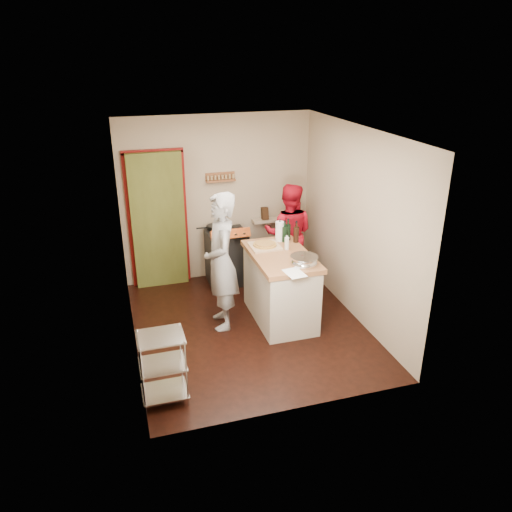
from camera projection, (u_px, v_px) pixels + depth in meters
The scene contains 10 objects.
floor at pixel (249, 326), 6.78m from camera, with size 3.50×3.50×0.00m, color black.
back_wall at pixel (177, 212), 7.74m from camera, with size 3.00×0.44×2.60m.
left_wall at pixel (126, 249), 5.87m from camera, with size 0.04×3.50×2.60m, color gray.
right_wall at pixel (356, 225), 6.67m from camera, with size 0.04×3.50×2.60m, color gray.
ceiling at pixel (248, 130), 5.76m from camera, with size 3.00×3.50×0.02m, color white.
stove at pixel (227, 256), 7.87m from camera, with size 0.60×0.63×1.00m.
wire_shelving at pixel (163, 365), 5.21m from camera, with size 0.48×0.40×0.80m.
island at pixel (281, 285), 6.78m from camera, with size 0.76×1.42×1.28m.
person_stripe at pixel (221, 262), 6.47m from camera, with size 0.67×0.44×1.85m, color #B8B7BC.
person_red at pixel (289, 234), 7.79m from camera, with size 0.78×0.61×1.60m, color #B80C1F.
Camera 1 is at (-1.60, -5.65, 3.51)m, focal length 35.00 mm.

